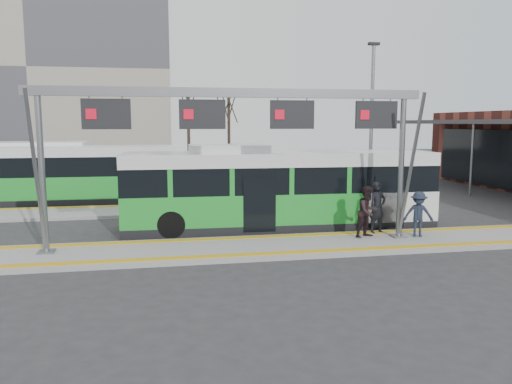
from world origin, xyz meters
The scene contains 15 objects.
ground centered at (0.00, 0.00, 0.00)m, with size 120.00×120.00×0.00m, color #2D2D30.
platform_main centered at (0.00, 0.00, 0.07)m, with size 22.00×3.00×0.15m, color gray.
platform_second centered at (-4.00, 8.00, 0.07)m, with size 20.00×3.00×0.15m, color gray.
tactile_main centered at (0.00, 0.00, 0.16)m, with size 22.00×2.65×0.02m.
tactile_second centered at (-4.00, 9.15, 0.16)m, with size 20.00×0.35×0.02m.
gantry centered at (-0.35, 0.25, 4.30)m, with size 13.00×1.68×5.20m.
apartment_block centered at (-14.00, 36.00, 9.21)m, with size 24.50×12.50×18.40m.
hero_bus centered at (1.75, 3.27, 1.55)m, with size 12.38×3.01×3.38m.
bg_bus_green centered at (-8.05, 11.58, 1.49)m, with size 12.09×2.81×3.01m.
passenger_a centered at (5.02, 1.10, 1.11)m, with size 0.70×0.46×1.91m, color black.
passenger_b centered at (4.37, 0.49, 1.08)m, with size 0.90×0.70×1.85m, color black.
passenger_c centered at (6.21, 0.23, 0.97)m, with size 1.06×0.61×1.64m, color #1E2737.
tree_left centered at (-0.51, 28.65, 5.73)m, with size 1.40×1.40×7.56m.
tree_mid centered at (3.37, 30.87, 5.73)m, with size 1.40×1.40×7.56m.
lamp_east centered at (6.70, 5.77, 4.16)m, with size 0.50×0.25×7.83m.
Camera 1 is at (-2.78, -16.06, 4.22)m, focal length 35.00 mm.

